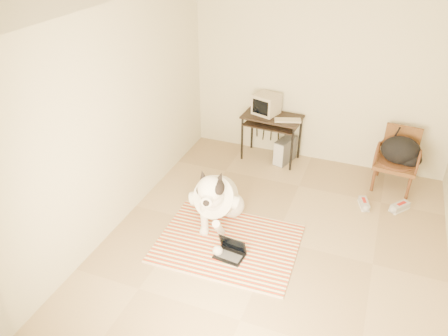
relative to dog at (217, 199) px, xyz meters
The scene contains 16 objects.
floor 0.90m from the dog, ahead, with size 4.50×4.50×0.00m, color tan.
ceiling 2.45m from the dog, ahead, with size 4.50×4.50×0.00m, color white.
wall_back 2.53m from the dog, 69.76° to the left, with size 4.50×4.50×0.00m, color beige.
wall_front 2.62m from the dog, 70.66° to the right, with size 4.50×4.50×0.00m, color beige.
wall_left 1.53m from the dog, behind, with size 4.50×4.50×0.00m, color beige.
rug 0.58m from the dog, 50.30° to the right, with size 1.73×1.34×0.02m.
dog is the anchor object (origin of this frame).
laptop 0.73m from the dog, 53.48° to the right, with size 0.37×0.28×0.24m.
computer_desk 1.92m from the dog, 84.83° to the left, with size 0.94×0.57×0.76m.
crt_monitor 2.04m from the dog, 88.57° to the left, with size 0.44×0.43×0.32m.
desk_keyboard 1.91m from the dog, 76.36° to the left, with size 0.40×0.15×0.03m, color tan.
pc_tower 1.95m from the dog, 77.46° to the left, with size 0.30×0.47×0.40m.
rattan_chair 2.76m from the dog, 40.73° to the left, with size 0.63×0.61×0.88m.
backpack 2.77m from the dog, 39.62° to the left, with size 0.57×0.45×0.40m.
sneaker_left 2.09m from the dog, 31.57° to the left, with size 0.19×0.29×0.09m.
sneaker_right 2.54m from the dog, 27.78° to the left, with size 0.28×0.31×0.10m.
Camera 1 is at (0.92, -4.14, 3.58)m, focal length 35.00 mm.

